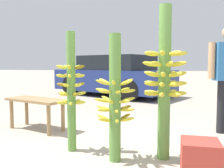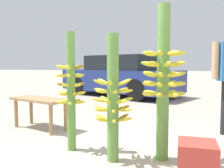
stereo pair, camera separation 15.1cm
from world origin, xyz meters
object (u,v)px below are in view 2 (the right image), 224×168
banana_stalk_center (113,99)px  produce_crate (197,161)px  parked_car (121,76)px  banana_stalk_right (163,80)px  banana_stalk_left (71,90)px  market_bench (40,104)px

banana_stalk_center → produce_crate: bearing=-13.7°
produce_crate → parked_car: bearing=110.0°
banana_stalk_right → produce_crate: size_ratio=4.90×
banana_stalk_right → produce_crate: 0.91m
banana_stalk_left → produce_crate: size_ratio=4.18×
market_bench → produce_crate: market_bench is taller
banana_stalk_right → banana_stalk_center: bearing=-159.9°
banana_stalk_center → parked_car: (-1.30, 5.77, -0.03)m
market_bench → banana_stalk_left: bearing=-21.7°
banana_stalk_left → market_bench: bearing=139.6°
banana_stalk_center → market_bench: 1.87m
banana_stalk_center → market_bench: (-1.54, 1.01, -0.28)m
market_bench → parked_car: (0.24, 4.76, 0.25)m
banana_stalk_center → banana_stalk_left: bearing=161.1°
banana_stalk_left → market_bench: size_ratio=1.29×
produce_crate → banana_stalk_right: bearing=131.0°
market_bench → parked_car: size_ratio=0.26×
banana_stalk_right → market_bench: banana_stalk_right is taller
banana_stalk_right → market_bench: (-2.07, 0.82, -0.48)m
banana_stalk_left → produce_crate: (1.48, -0.42, -0.58)m
banana_stalk_left → market_bench: (-0.95, 0.81, -0.33)m
parked_car → banana_stalk_center: bearing=-142.4°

